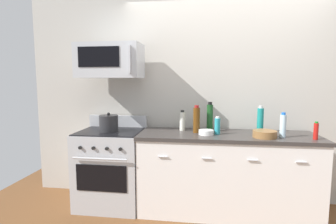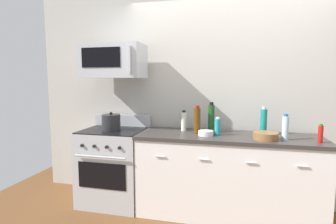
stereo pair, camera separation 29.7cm
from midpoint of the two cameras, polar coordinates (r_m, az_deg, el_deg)
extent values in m
plane|color=brown|center=(3.32, 9.65, -20.50)|extent=(6.10, 6.10, 0.00)
cube|color=#B7B2A8|center=(3.37, 9.88, 3.84)|extent=(5.09, 0.10, 2.70)
cube|color=white|center=(3.14, 9.81, -13.35)|extent=(1.97, 0.62, 0.88)
cube|color=#383330|center=(3.02, 9.98, -5.11)|extent=(2.00, 0.65, 0.04)
cube|color=black|center=(3.05, 9.84, -22.06)|extent=(1.97, 0.02, 0.10)
cylinder|color=silver|center=(2.81, -4.24, -9.70)|extent=(0.10, 0.02, 0.02)
cylinder|color=silver|center=(2.75, 5.30, -10.05)|extent=(0.10, 0.02, 0.02)
cylinder|color=silver|center=(2.77, 14.98, -10.13)|extent=(0.10, 0.02, 0.02)
cylinder|color=silver|center=(2.86, 24.27, -9.94)|extent=(0.10, 0.02, 0.02)
cube|color=#B7BABF|center=(3.38, -14.71, -11.77)|extent=(0.76, 0.64, 0.91)
cube|color=black|center=(3.10, -17.06, -13.65)|extent=(0.58, 0.01, 0.30)
cylinder|color=#B7BABF|center=(3.00, -17.47, -9.72)|extent=(0.61, 0.02, 0.02)
cube|color=#B7BABF|center=(3.52, -13.17, -2.02)|extent=(0.76, 0.06, 0.16)
cube|color=black|center=(3.26, -14.96, -4.06)|extent=(0.73, 0.61, 0.01)
cylinder|color=black|center=(3.10, -21.21, -7.26)|extent=(0.04, 0.02, 0.04)
cylinder|color=black|center=(3.03, -18.67, -7.48)|extent=(0.04, 0.02, 0.04)
cylinder|color=black|center=(2.96, -16.01, -7.69)|extent=(0.04, 0.02, 0.04)
cylinder|color=black|center=(2.91, -13.24, -7.88)|extent=(0.04, 0.02, 0.04)
cube|color=#B7BABF|center=(3.26, -15.06, 10.65)|extent=(0.74, 0.40, 0.40)
cube|color=black|center=(3.10, -17.60, 11.38)|extent=(0.48, 0.01, 0.22)
cube|color=#B7BABF|center=(2.95, -11.31, 11.19)|extent=(0.02, 0.04, 0.30)
cylinder|color=#19471E|center=(3.12, 6.38, -1.33)|extent=(0.07, 0.07, 0.32)
cylinder|color=black|center=(3.10, 6.42, 1.88)|extent=(0.05, 0.05, 0.03)
cylinder|color=teal|center=(2.97, 7.85, -3.10)|extent=(0.06, 0.06, 0.18)
cylinder|color=white|center=(2.95, 7.88, -1.19)|extent=(0.04, 0.04, 0.02)
cylinder|color=#59330F|center=(3.03, 3.42, -1.81)|extent=(0.08, 0.08, 0.29)
cylinder|color=maroon|center=(3.01, 3.44, 1.19)|extent=(0.05, 0.05, 0.03)
cylinder|color=#B21914|center=(3.00, 27.00, -3.78)|extent=(0.05, 0.05, 0.17)
cylinder|color=#19721E|center=(2.99, 27.10, -2.04)|extent=(0.03, 0.03, 0.02)
cylinder|color=silver|center=(3.16, 0.44, -2.05)|extent=(0.06, 0.06, 0.22)
cylinder|color=black|center=(3.14, 0.44, 0.17)|extent=(0.04, 0.04, 0.02)
cylinder|color=#197F7A|center=(3.16, 16.88, -1.78)|extent=(0.07, 0.07, 0.28)
cylinder|color=beige|center=(3.15, 16.97, 1.04)|extent=(0.05, 0.05, 0.03)
cylinder|color=silver|center=(2.97, 21.08, -2.90)|extent=(0.06, 0.06, 0.24)
cylinder|color=blue|center=(2.95, 21.19, -0.35)|extent=(0.04, 0.04, 0.02)
cylinder|color=brown|center=(2.91, 17.54, -4.60)|extent=(0.25, 0.25, 0.07)
torus|color=brown|center=(2.91, 17.56, -4.00)|extent=(0.25, 0.25, 0.01)
cylinder|color=brown|center=(2.92, 17.52, -5.21)|extent=(0.14, 0.14, 0.01)
cylinder|color=white|center=(2.94, 5.42, -4.43)|extent=(0.17, 0.17, 0.05)
torus|color=white|center=(2.93, 5.42, -4.00)|extent=(0.17, 0.17, 0.01)
cylinder|color=white|center=(2.94, 5.41, -4.87)|extent=(0.09, 0.09, 0.01)
cylinder|color=#262628|center=(3.20, -15.36, -2.42)|extent=(0.22, 0.22, 0.19)
sphere|color=black|center=(3.18, -15.42, -0.44)|extent=(0.04, 0.04, 0.04)
camera|label=1|loc=(0.15, -92.86, -0.34)|focal=28.11mm
camera|label=2|loc=(0.15, 87.14, 0.34)|focal=28.11mm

